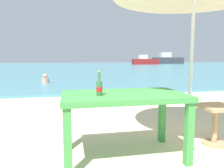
# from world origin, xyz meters

# --- Properties ---
(sea_water) EXTENTS (120.00, 50.00, 0.08)m
(sea_water) POSITION_xyz_m (0.00, 30.00, 0.04)
(sea_water) COLOR teal
(sea_water) RESTS_ON ground_plane
(picnic_table_green) EXTENTS (1.40, 0.80, 0.76)m
(picnic_table_green) POSITION_xyz_m (-0.62, 0.77, 0.65)
(picnic_table_green) COLOR #3D8C42
(picnic_table_green) RESTS_ON ground_plane
(beer_bottle_amber) EXTENTS (0.07, 0.07, 0.26)m
(beer_bottle_amber) POSITION_xyz_m (-0.92, 0.67, 0.85)
(beer_bottle_amber) COLOR #2D662D
(beer_bottle_amber) RESTS_ON picnic_table_green
(side_table_wood) EXTENTS (0.44, 0.44, 0.54)m
(side_table_wood) POSITION_xyz_m (0.68, 0.87, 0.35)
(side_table_wood) COLOR tan
(side_table_wood) RESTS_ON ground_plane
(swimmer_person) EXTENTS (0.34, 0.34, 0.41)m
(swimmer_person) POSITION_xyz_m (-2.31, 8.42, 0.24)
(swimmer_person) COLOR tan
(swimmer_person) RESTS_ON sea_water
(boat_barge) EXTENTS (6.47, 1.76, 2.35)m
(boat_barge) POSITION_xyz_m (19.13, 40.31, 0.93)
(boat_barge) COLOR #38383F
(boat_barge) RESTS_ON sea_water
(boat_fishing_trawler) EXTENTS (4.93, 1.34, 1.79)m
(boat_fishing_trawler) POSITION_xyz_m (12.78, 36.70, 0.72)
(boat_fishing_trawler) COLOR maroon
(boat_fishing_trawler) RESTS_ON sea_water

